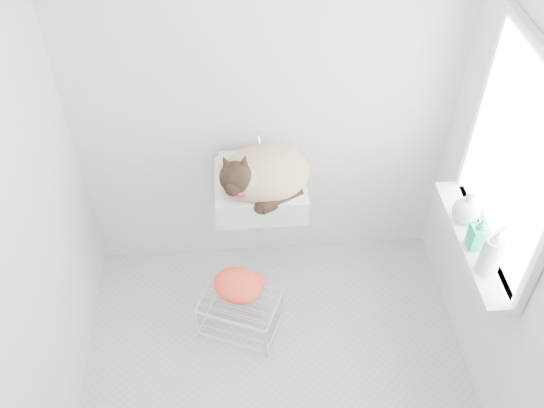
{
  "coord_description": "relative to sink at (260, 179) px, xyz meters",
  "views": [
    {
      "loc": [
        -0.16,
        -1.8,
        3.06
      ],
      "look_at": [
        0.01,
        0.5,
        0.88
      ],
      "focal_mm": 39.63,
      "sensor_mm": 36.0,
      "label": 1
    }
  ],
  "objects": [
    {
      "name": "bottle_b",
      "position": [
        1.04,
        -0.59,
        0.0
      ],
      "size": [
        0.09,
        0.09,
        0.19
      ],
      "primitive_type": "imported",
      "rotation": [
        0.0,
        0.0,
        3.16
      ],
      "color": "#139276",
      "rests_on": "windowsill"
    },
    {
      "name": "bottle_c",
      "position": [
        1.04,
        -0.4,
        0.0
      ],
      "size": [
        0.18,
        0.18,
        0.19
      ],
      "primitive_type": "imported",
      "rotation": [
        0.0,
        0.0,
        0.31
      ],
      "color": "silver",
      "rests_on": "windowsill"
    },
    {
      "name": "sink",
      "position": [
        0.0,
        0.0,
        0.0
      ],
      "size": [
        0.51,
        0.44,
        0.2
      ],
      "primitive_type": "cube",
      "color": "white",
      "rests_on": "back_wall"
    },
    {
      "name": "faucet",
      "position": [
        0.0,
        0.18,
        0.14
      ],
      "size": [
        0.19,
        0.13,
        0.19
      ],
      "primitive_type": null,
      "color": "silver",
      "rests_on": "sink"
    },
    {
      "name": "right_wall",
      "position": [
        1.14,
        -0.74,
        0.4
      ],
      "size": [
        0.02,
        2.0,
        2.5
      ],
      "primitive_type": "cube",
      "color": "white",
      "rests_on": "ground"
    },
    {
      "name": "back_wall",
      "position": [
        0.04,
        0.26,
        0.4
      ],
      "size": [
        2.2,
        0.02,
        2.5
      ],
      "primitive_type": "cube",
      "color": "white",
      "rests_on": "ground"
    },
    {
      "name": "floor",
      "position": [
        0.04,
        -0.74,
        -0.85
      ],
      "size": [
        2.2,
        2.0,
        0.02
      ],
      "primitive_type": "cube",
      "color": "#B5B9BE",
      "rests_on": "ground"
    },
    {
      "name": "left_wall",
      "position": [
        -1.06,
        -0.74,
        0.4
      ],
      "size": [
        0.02,
        2.0,
        2.5
      ],
      "primitive_type": "cube",
      "color": "white",
      "rests_on": "ground"
    },
    {
      "name": "bottle_a",
      "position": [
        1.04,
        -0.74,
        0.0
      ],
      "size": [
        0.12,
        0.12,
        0.24
      ],
      "primitive_type": "imported",
      "rotation": [
        0.0,
        0.0,
        1.94
      ],
      "color": "white",
      "rests_on": "windowsill"
    },
    {
      "name": "cat",
      "position": [
        0.01,
        -0.02,
        0.04
      ],
      "size": [
        0.57,
        0.51,
        0.33
      ],
      "rotation": [
        0.0,
        0.0,
        0.23
      ],
      "color": "beige",
      "rests_on": "sink"
    },
    {
      "name": "window_glass",
      "position": [
        1.13,
        -0.54,
        0.5
      ],
      "size": [
        0.01,
        0.8,
        1.0
      ],
      "primitive_type": "cube",
      "color": "white",
      "rests_on": "right_wall"
    },
    {
      "name": "window_frame",
      "position": [
        1.11,
        -0.54,
        0.5
      ],
      "size": [
        0.04,
        0.9,
        1.1
      ],
      "primitive_type": "cube",
      "color": "white",
      "rests_on": "right_wall"
    },
    {
      "name": "wire_rack",
      "position": [
        -0.15,
        -0.38,
        -0.7
      ],
      "size": [
        0.52,
        0.45,
        0.26
      ],
      "primitive_type": "cube",
      "rotation": [
        0.0,
        0.0,
        -0.4
      ],
      "color": "silver",
      "rests_on": "floor"
    },
    {
      "name": "windowsill",
      "position": [
        1.05,
        -0.54,
        -0.02
      ],
      "size": [
        0.16,
        0.88,
        0.04
      ],
      "primitive_type": "cube",
      "color": "white",
      "rests_on": "right_wall"
    },
    {
      "name": "towel",
      "position": [
        -0.15,
        -0.32,
        -0.56
      ],
      "size": [
        0.37,
        0.35,
        0.12
      ],
      "primitive_type": "ellipsoid",
      "rotation": [
        0.0,
        0.0,
        -0.64
      ],
      "color": "#E84F1E",
      "rests_on": "wire_rack"
    }
  ]
}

